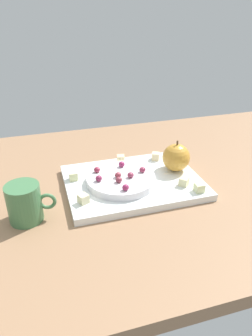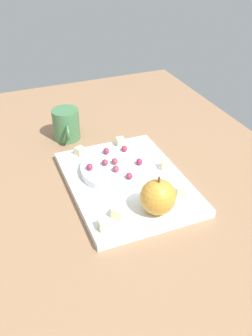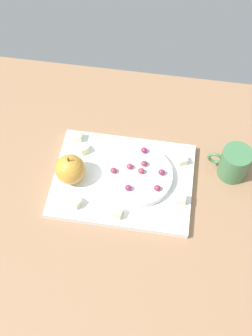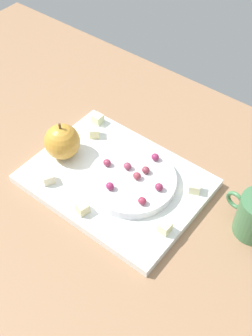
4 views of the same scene
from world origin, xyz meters
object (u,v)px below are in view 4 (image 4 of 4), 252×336
Objects in this scene: grape_0 at (107,163)px; grape_2 at (159,187)px; grape_3 at (142,201)px; grape_4 at (128,166)px; serving_dish at (132,181)px; cheese_cube_0 at (82,208)px; cheese_cube_3 at (48,178)px; platter at (116,181)px; cheese_cube_1 at (98,119)px; apple_whole at (62,142)px; grape_5 at (137,176)px; cheese_cube_2 at (94,132)px; grape_6 at (110,186)px; cheese_cube_4 at (165,227)px; cheese_cube_5 at (195,187)px; grape_1 at (155,157)px; grape_7 at (146,170)px.

grape_2 is at bearing 6.14° from grape_0.
grape_3 is 1.00× the size of grape_4.
serving_dish is 10.76× the size of grape_3.
cheese_cube_3 is (-10.33, 1.25, 0.00)cm from cheese_cube_0.
platter is 17.34cm from cheese_cube_1.
apple_whole is 4.58× the size of grape_5.
grape_0 and grape_4 have the same top height.
grape_4 is at bearing 145.57° from grape_3.
grape_0 is at bearing -172.27° from grape_5.
cheese_cube_2 is 1.30× the size of grape_2.
grape_6 is (15.67, -14.42, 1.65)cm from cheese_cube_1.
cheese_cube_3 is at bearing 173.08° from cheese_cube_0.
apple_whole is 28.15cm from cheese_cube_4.
grape_2 is at bearing 133.14° from cheese_cube_4.
serving_dish is at bearing 144.24° from grape_3.
grape_2 reaches higher than cheese_cube_5.
apple_whole is 3.53× the size of cheese_cube_5.
grape_1 is at bearing 91.05° from grape_5.
grape_6 is (-12.41, -11.06, 1.65)cm from cheese_cube_5.
apple_whole reaches higher than cheese_cube_4.
cheese_cube_1 is 1.00× the size of cheese_cube_2.
grape_7 is (-4.61, 1.96, -0.07)cm from grape_2.
grape_2 is (9.44, 1.64, 3.64)cm from platter.
cheese_cube_1 is 26.34cm from grape_3.
cheese_cube_1 is at bearing 152.91° from cheese_cube_4.
cheese_cube_1 is 1.00× the size of cheese_cube_5.
cheese_cube_4 is at bearing -46.86° from grape_2.
cheese_cube_3 is 1.00× the size of cheese_cube_5.
platter is at bearing 92.10° from cheese_cube_0.
grape_0 is at bearing -158.31° from cheese_cube_5.
grape_1 reaches higher than cheese_cube_1.
cheese_cube_4 is 16.10cm from grape_1.
platter is at bearing 7.24° from apple_whole.
grape_1 is 1.00× the size of grape_2.
grape_5 is (6.85, 0.93, 0.01)cm from grape_0.
grape_6 reaches higher than cheese_cube_2.
grape_4 is at bearing 58.47° from platter.
grape_5 is at bearing 7.73° from grape_0.
cheese_cube_3 is at bearing -169.08° from cheese_cube_4.
cheese_cube_4 is at bearing 10.92° from cheese_cube_3.
grape_0 is 1.00× the size of grape_3.
cheese_cube_1 and cheese_cube_5 have the same top height.
grape_0 is at bearing 171.70° from platter.
grape_7 is (-4.06, 6.60, -0.02)cm from grape_3.
serving_dish is at bearing 4.89° from grape_0.
cheese_cube_5 is at bearing 47.79° from grape_2.
cheese_cube_2 is 25.80cm from cheese_cube_5.
cheese_cube_2 is 13.65cm from grape_4.
grape_4 is 1.00× the size of grape_6.
cheese_cube_2 is 15.85cm from cheese_cube_3.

